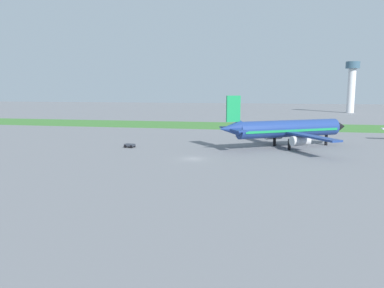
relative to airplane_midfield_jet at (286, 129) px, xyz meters
name	(u,v)px	position (x,y,z in m)	size (l,w,h in m)	color
ground_plane	(193,159)	(-19.53, -18.81, -4.62)	(600.00, 600.00, 0.00)	slate
grass_taxiway_strip	(228,126)	(-19.53, 51.35, -4.58)	(360.00, 28.00, 0.08)	#3D7533
airplane_midfield_jet	(286,129)	(0.00, 0.00, 0.00)	(32.49, 32.50, 12.81)	navy
baggage_cart_near_gate	(130,145)	(-37.75, -7.28, -4.05)	(2.65, 2.14, 0.90)	#2D333D
control_tower	(352,82)	(44.67, 143.40, 13.59)	(8.00, 8.00, 30.28)	silver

